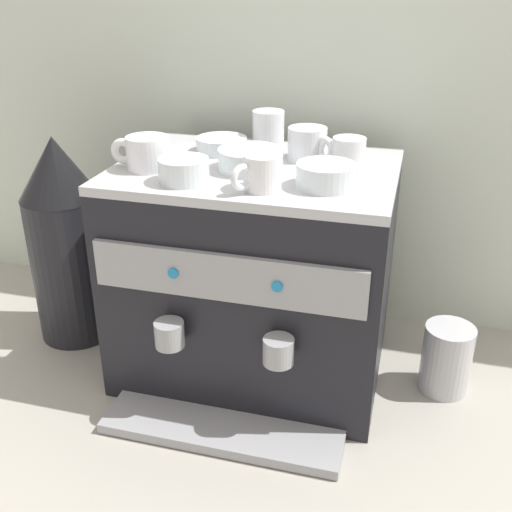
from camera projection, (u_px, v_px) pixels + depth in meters
ground_plane at (256, 361)px, 1.40m from camera, size 4.00×4.00×0.00m
tiled_backsplash_wall at (291, 85)px, 1.42m from camera, size 2.80×0.03×1.13m
espresso_machine at (255, 273)px, 1.29m from camera, size 0.55×0.51×0.46m
ceramic_cup_0 at (146, 153)px, 1.17m from camera, size 0.12×0.08×0.06m
ceramic_cup_1 at (261, 173)px, 1.06m from camera, size 0.08×0.09×0.06m
ceramic_cup_2 at (309, 144)px, 1.22m from camera, size 0.10×0.09×0.06m
ceramic_cup_3 at (268, 129)px, 1.30m from camera, size 0.07×0.10×0.08m
ceramic_cup_4 at (347, 154)px, 1.17m from camera, size 0.10×0.06×0.06m
ceramic_bowl_0 at (222, 145)px, 1.29m from camera, size 0.11×0.11×0.03m
ceramic_bowl_1 at (326, 176)px, 1.08m from camera, size 0.11×0.11×0.04m
ceramic_bowl_2 at (250, 160)px, 1.17m from camera, size 0.12×0.12×0.04m
ceramic_bowl_3 at (184, 171)px, 1.10m from camera, size 0.09×0.09×0.04m
coffee_grinder at (66, 240)px, 1.41m from camera, size 0.18×0.18×0.49m
milk_pitcher at (446, 359)px, 1.28m from camera, size 0.10×0.10×0.15m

